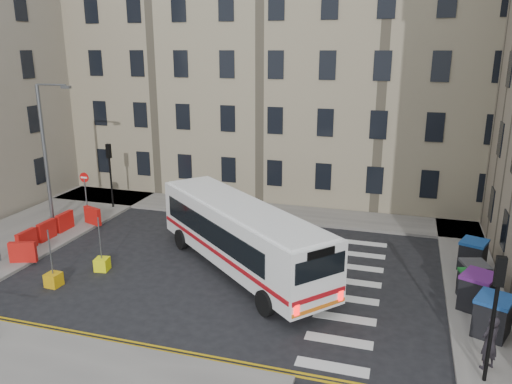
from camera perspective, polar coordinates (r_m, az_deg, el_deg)
The scene contains 19 objects.
ground at distance 23.13m, azimuth 0.97°, elevation -9.41°, with size 120.00×120.00×0.00m, color black.
pavement_north at distance 32.52m, azimuth -5.04°, elevation -1.67°, with size 36.00×3.20×0.15m, color slate.
pavement_east at distance 26.24m, azimuth 22.98°, elevation -7.39°, with size 2.40×26.00×0.15m, color slate.
pavement_west at distance 30.50m, azimuth -24.72°, elevation -4.35°, with size 6.00×22.00×0.15m, color slate.
terrace_north at distance 37.81m, azimuth -2.82°, elevation 14.05°, with size 38.30×10.80×17.20m.
traffic_light_east at distance 16.48m, azimuth 25.72°, elevation -11.11°, with size 0.28×0.22×4.10m.
traffic_light_nw at distance 32.72m, azimuth -16.37°, elevation 2.92°, with size 0.28×0.22×4.10m.
streetlamp at distance 29.48m, azimuth -22.95°, elevation 3.82°, with size 0.50×0.22×8.14m.
no_entry_north at distance 31.59m, azimuth -18.97°, elevation 0.75°, with size 0.60×0.08×3.00m.
roadworks_barriers at distance 28.60m, azimuth -22.24°, elevation -4.15°, with size 1.66×6.26×1.00m.
bus at distance 22.90m, azimuth -1.79°, elevation -4.79°, with size 10.32×9.45×3.12m.
wheelie_bin_a at distance 19.97m, azimuth 25.43°, elevation -12.65°, with size 1.54×1.64×1.45m.
wheelie_bin_b at distance 21.55m, azimuth 23.96°, elevation -10.31°, with size 1.58×1.67×1.44m.
wheelie_bin_c at distance 22.26m, azimuth 23.48°, elevation -9.81°, with size 1.18×1.28×1.17m.
wheelie_bin_d at distance 23.00m, azimuth 23.61°, elevation -8.86°, with size 1.27×1.37×1.26m.
wheelie_bin_e at distance 25.18m, azimuth 23.54°, elevation -6.56°, with size 1.44×1.53×1.36m.
pedestrian at distance 17.94m, azimuth 25.14°, elevation -15.29°, with size 0.67×0.44×1.84m, color black.
bollard_yellow at distance 24.50m, azimuth -17.18°, elevation -7.89°, with size 0.60×0.60×0.60m, color #F3F30D.
bollard_chevron at distance 23.66m, azimuth -22.12°, elevation -9.27°, with size 0.60×0.60×0.60m, color #D3990C.
Camera 1 is at (5.70, -20.09, 9.96)m, focal length 35.00 mm.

